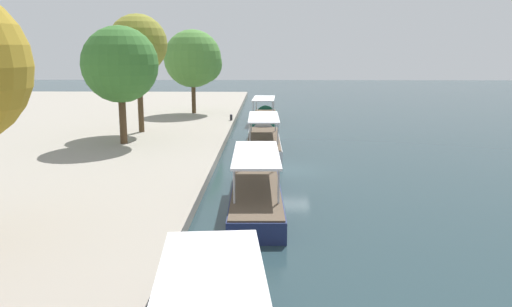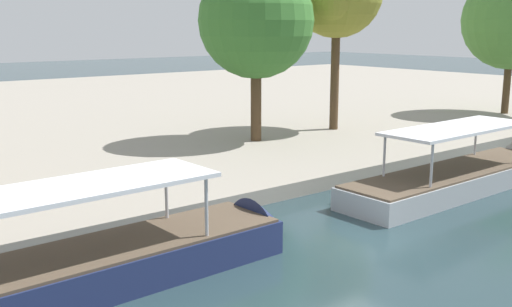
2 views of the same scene
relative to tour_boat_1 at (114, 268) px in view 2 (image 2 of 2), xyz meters
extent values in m
plane|color=#23383D|center=(7.19, -2.31, -0.41)|extent=(220.00, 220.00, 0.00)
cube|color=gray|center=(7.19, 30.55, -0.10)|extent=(120.00, 55.00, 0.63)
cube|color=navy|center=(-0.88, -0.02, -0.13)|extent=(11.65, 2.87, 1.42)
cone|color=navy|center=(5.41, 0.12, -0.13)|extent=(1.45, 2.38, 2.35)
cube|color=brown|center=(-0.88, -0.02, 0.62)|extent=(11.41, 2.73, 0.08)
cylinder|color=#B2B2B7|center=(2.28, 1.09, 1.49)|extent=(0.10, 0.10, 1.65)
cylinder|color=#B2B2B7|center=(2.33, -0.99, 1.49)|extent=(0.10, 0.10, 1.65)
cube|color=silver|center=(-0.88, -0.02, 2.38)|extent=(7.24, 2.56, 0.12)
cube|color=#9EA3A8|center=(15.18, -0.31, -0.21)|extent=(11.95, 2.88, 1.34)
cube|color=brown|center=(15.18, -0.31, 0.50)|extent=(11.71, 2.74, 0.08)
cylinder|color=#B2B2B7|center=(18.45, 0.83, 1.37)|extent=(0.10, 0.10, 1.66)
cylinder|color=#B2B2B7|center=(11.89, 0.74, 1.37)|extent=(0.10, 0.10, 1.66)
cylinder|color=#B2B2B7|center=(11.92, -1.44, 1.37)|extent=(0.10, 0.10, 1.66)
cube|color=silver|center=(15.18, -0.31, 2.26)|extent=(7.42, 2.60, 0.12)
cylinder|color=#4C3823|center=(13.78, 11.23, 2.29)|extent=(0.58, 0.58, 4.14)
sphere|color=#38702D|center=(13.78, 11.23, 6.66)|extent=(6.14, 6.14, 6.14)
sphere|color=#38702D|center=(13.98, 10.47, 6.72)|extent=(3.34, 3.34, 3.34)
sphere|color=#38702D|center=(15.06, 11.67, 6.90)|extent=(2.79, 2.79, 2.79)
cylinder|color=#4C3823|center=(34.47, 8.39, 2.22)|extent=(0.50, 0.50, 4.00)
sphere|color=#4C8438|center=(34.47, 8.39, 6.81)|extent=(6.90, 6.90, 6.90)
sphere|color=#4C8438|center=(34.58, 8.73, 7.10)|extent=(4.64, 4.64, 4.64)
cylinder|color=#4C3823|center=(19.85, 11.25, 3.28)|extent=(0.51, 0.51, 6.12)
camera|label=1|loc=(-26.79, -0.57, 7.72)|focal=35.24mm
camera|label=2|loc=(-6.45, -14.23, 6.32)|focal=42.28mm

